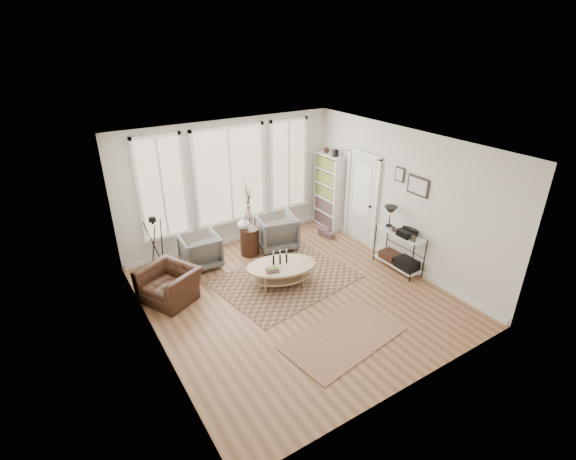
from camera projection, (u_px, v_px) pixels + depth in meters
room at (297, 228)px, 7.41m from camera, size 5.50×5.54×2.90m
bay_window at (230, 177)px, 9.38m from camera, size 4.14×0.12×2.24m
door at (362, 197)px, 9.63m from camera, size 0.09×1.06×2.22m
bookcase at (329, 191)px, 10.46m from camera, size 0.31×0.85×2.06m
low_shelf at (399, 247)px, 8.70m from camera, size 0.38×1.08×1.30m
wall_art at (413, 183)px, 8.23m from camera, size 0.04×0.88×0.44m
rug_main at (286, 279)px, 8.51m from camera, size 2.92×2.37×0.01m
rug_runner at (343, 337)px, 6.88m from camera, size 2.16×1.41×0.01m
coffee_table at (281, 269)px, 8.21m from camera, size 1.58×1.23×0.64m
armchair_left at (200, 251)px, 8.87m from camera, size 0.82×0.84×0.73m
armchair_right at (276, 231)px, 9.63m from camera, size 1.02×1.04×0.81m
side_table at (249, 219)px, 9.12m from camera, size 0.43×0.43×1.79m
vase at (243, 223)px, 9.15m from camera, size 0.32×0.32×0.27m
accent_chair at (169, 284)px, 7.77m from camera, size 1.27×1.21×0.64m
tripod_camera at (157, 251)px, 8.30m from camera, size 0.48×0.48×1.37m
book_stack_near at (325, 232)px, 10.34m from camera, size 0.29×0.33×0.17m
book_stack_far at (330, 235)px, 10.19m from camera, size 0.22×0.26×0.14m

